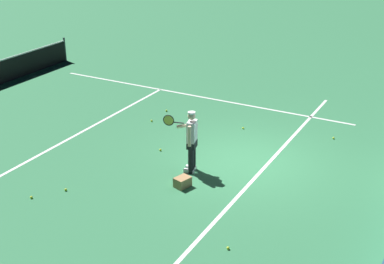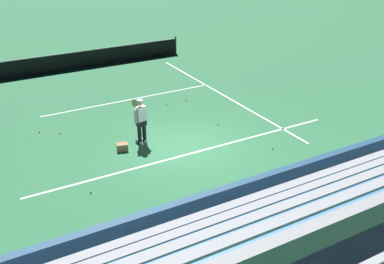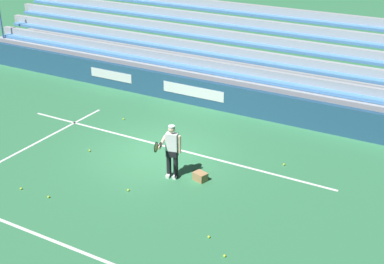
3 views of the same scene
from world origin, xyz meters
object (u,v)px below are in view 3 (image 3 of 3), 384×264
tennis_ball_stray_back (90,151)px  tennis_ball_by_box (21,189)px  tennis_player (172,151)px  ball_box_cardboard (200,176)px  tennis_ball_on_baseline (284,164)px  tennis_ball_near_player (225,256)px  tennis_ball_toward_net (128,190)px  tennis_ball_midcourt (209,237)px  tennis_ball_far_left (123,119)px  tennis_ball_far_right (49,197)px

tennis_ball_stray_back → tennis_ball_by_box: same height
tennis_player → ball_box_cardboard: (-0.88, -0.23, -0.76)m
tennis_ball_stray_back → tennis_ball_on_baseline: same height
ball_box_cardboard → tennis_ball_stray_back: size_ratio=6.06×
tennis_ball_near_player → tennis_ball_toward_net: 4.08m
tennis_ball_near_player → tennis_ball_stray_back: same height
tennis_ball_midcourt → tennis_ball_on_baseline: same height
tennis_ball_near_player → tennis_ball_far_left: size_ratio=1.00×
tennis_player → tennis_ball_near_player: tennis_player is taller
tennis_ball_far_left → ball_box_cardboard: bearing=151.5°
tennis_player → tennis_ball_far_left: bearing=-35.8°
tennis_ball_stray_back → tennis_ball_near_player: bearing=156.5°
tennis_ball_toward_net → tennis_player: bearing=-115.6°
ball_box_cardboard → tennis_ball_toward_net: (1.54, 1.62, -0.10)m
tennis_ball_far_right → tennis_ball_by_box: bearing=2.8°
tennis_player → tennis_ball_far_right: 3.84m
tennis_ball_near_player → tennis_player: bearing=-40.8°
tennis_player → tennis_ball_far_left: 4.93m
tennis_player → ball_box_cardboard: size_ratio=4.29×
tennis_ball_on_baseline → tennis_ball_stray_back: bearing=20.8°
tennis_player → tennis_ball_near_player: bearing=139.2°
tennis_ball_far_left → tennis_ball_on_baseline: same height
tennis_ball_far_right → tennis_ball_by_box: (1.04, 0.05, 0.00)m
tennis_ball_stray_back → tennis_ball_far_right: bearing=106.9°
tennis_player → tennis_ball_on_baseline: bearing=-139.0°
tennis_player → ball_box_cardboard: bearing=-165.3°
tennis_ball_near_player → tennis_ball_stray_back: size_ratio=1.00×
ball_box_cardboard → tennis_ball_midcourt: bearing=123.0°
tennis_ball_midcourt → tennis_ball_by_box: size_ratio=1.00×
ball_box_cardboard → tennis_ball_far_left: bearing=-28.5°
tennis_ball_near_player → tennis_ball_stray_back: bearing=-23.5°
tennis_ball_far_left → tennis_player: bearing=144.2°
tennis_ball_stray_back → tennis_ball_midcourt: (-5.82, 2.34, 0.00)m
ball_box_cardboard → tennis_ball_midcourt: size_ratio=6.06×
ball_box_cardboard → tennis_ball_stray_back: ball_box_cardboard is taller
ball_box_cardboard → tennis_ball_near_player: bearing=127.8°
tennis_player → tennis_ball_midcourt: (-2.49, 2.25, -0.86)m
tennis_ball_midcourt → tennis_ball_stray_back: bearing=-21.9°
tennis_player → tennis_ball_near_player: size_ratio=25.98×
tennis_ball_near_player → tennis_ball_midcourt: bearing=-35.3°
tennis_ball_stray_back → tennis_ball_far_left: size_ratio=1.00×
tennis_ball_stray_back → tennis_ball_toward_net: bearing=151.1°
tennis_player → tennis_ball_stray_back: size_ratio=25.98×
tennis_player → tennis_ball_on_baseline: (-2.76, -2.40, -0.86)m
tennis_ball_stray_back → tennis_ball_far_left: bearing=-77.5°
tennis_ball_by_box → tennis_ball_on_baseline: 8.18m
tennis_ball_midcourt → tennis_ball_toward_net: (3.15, -0.86, 0.00)m
tennis_player → tennis_ball_by_box: 4.60m
tennis_ball_toward_net → tennis_ball_stray_back: bearing=-28.9°
tennis_ball_near_player → tennis_ball_by_box: bearing=1.2°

